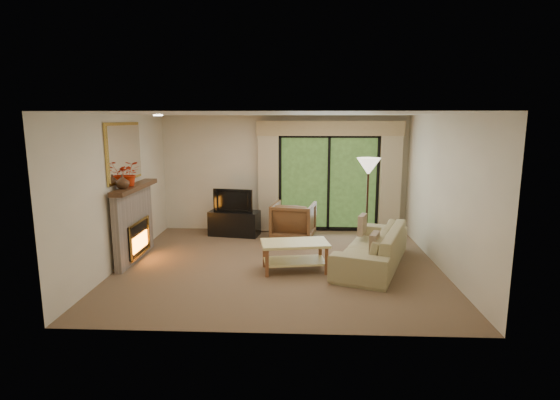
{
  "coord_description": "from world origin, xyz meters",
  "views": [
    {
      "loc": [
        0.34,
        -7.31,
        2.51
      ],
      "look_at": [
        0.0,
        0.3,
        1.1
      ],
      "focal_mm": 28.0,
      "sensor_mm": 36.0,
      "label": 1
    }
  ],
  "objects_px": {
    "media_console": "(235,223)",
    "armchair": "(294,221)",
    "coffee_table": "(295,256)",
    "sofa": "(372,247)"
  },
  "relations": [
    {
      "from": "sofa",
      "to": "coffee_table",
      "type": "xyz_separation_m",
      "value": [
        -1.33,
        -0.32,
        -0.09
      ]
    },
    {
      "from": "armchair",
      "to": "coffee_table",
      "type": "bearing_deg",
      "value": 102.29
    },
    {
      "from": "coffee_table",
      "to": "media_console",
      "type": "bearing_deg",
      "value": 111.85
    },
    {
      "from": "media_console",
      "to": "armchair",
      "type": "distance_m",
      "value": 1.33
    },
    {
      "from": "media_console",
      "to": "sofa",
      "type": "distance_m",
      "value": 3.29
    },
    {
      "from": "armchair",
      "to": "coffee_table",
      "type": "distance_m",
      "value": 1.97
    },
    {
      "from": "armchair",
      "to": "sofa",
      "type": "height_order",
      "value": "armchair"
    },
    {
      "from": "coffee_table",
      "to": "armchair",
      "type": "bearing_deg",
      "value": 82.18
    },
    {
      "from": "armchair",
      "to": "sofa",
      "type": "xyz_separation_m",
      "value": [
        1.38,
        -1.64,
        -0.06
      ]
    },
    {
      "from": "armchair",
      "to": "sofa",
      "type": "relative_size",
      "value": 0.38
    }
  ]
}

